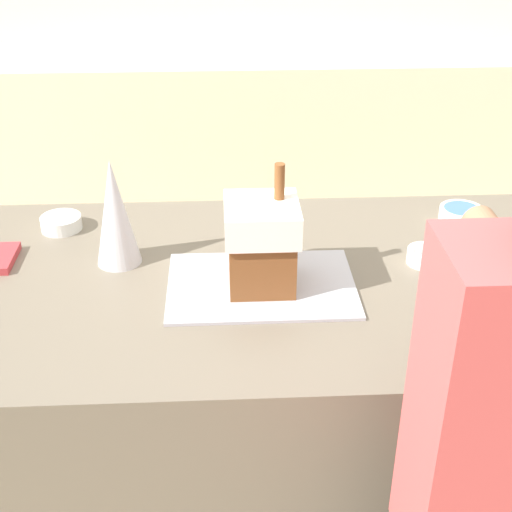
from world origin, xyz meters
TOP-DOWN VIEW (x-y plane):
  - back_cabinet_block at (0.00, 2.00)m, footprint 6.00×0.60m
  - kitchen_island at (0.00, 0.00)m, footprint 1.77×0.91m
  - baking_tray at (0.02, -0.05)m, footprint 0.45×0.32m
  - gingerbread_house at (0.02, -0.05)m, footprint 0.17×0.18m
  - decorative_tree at (-0.34, 0.10)m, footprint 0.11×0.11m
  - candy_bowl_near_tray_left at (-0.52, 0.29)m, footprint 0.11×0.11m
  - candy_bowl_far_right at (0.61, 0.27)m, footprint 0.12×0.12m
  - candy_bowl_beside_tree at (0.45, 0.05)m, footprint 0.09×0.09m

SIDE VIEW (x-z plane):
  - kitchen_island at x=0.00m, z-range 0.00..0.88m
  - back_cabinet_block at x=0.00m, z-range 0.00..0.95m
  - baking_tray at x=0.02m, z-range 0.88..0.89m
  - candy_bowl_near_tray_left at x=-0.52m, z-range 0.88..0.92m
  - candy_bowl_beside_tree at x=0.45m, z-range 0.88..0.92m
  - candy_bowl_far_right at x=0.61m, z-range 0.88..0.93m
  - gingerbread_house at x=0.02m, z-range 0.85..1.15m
  - decorative_tree at x=-0.34m, z-range 0.88..1.16m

